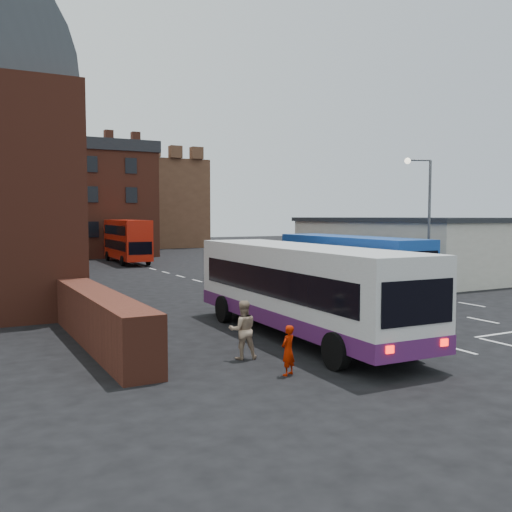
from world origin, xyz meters
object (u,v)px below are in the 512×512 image
bus_red_double (127,240)px  pedestrian_red (288,350)px  bus_white_outbound (301,283)px  pedestrian_beige (243,330)px  street_lamp (425,213)px  bus_blue (350,259)px  bus_white_inbound (338,271)px

bus_red_double → pedestrian_red: (-6.27, -38.85, -1.42)m
pedestrian_red → bus_white_outbound: bearing=-153.2°
bus_red_double → pedestrian_beige: bearing=82.5°
street_lamp → pedestrian_red: 18.30m
street_lamp → pedestrian_beige: bearing=-152.7°
bus_white_outbound → bus_red_double: bus_red_double is taller
bus_blue → street_lamp: 4.99m
pedestrian_red → bus_red_double: bearing=-125.8°
bus_white_inbound → pedestrian_beige: (-9.67, -8.24, -0.66)m
bus_white_outbound → pedestrian_beige: (-3.25, -1.82, -1.05)m
bus_blue → pedestrian_red: bus_blue is taller
street_lamp → pedestrian_beige: street_lamp is taller
pedestrian_red → bus_white_inbound: bearing=-158.6°
bus_red_double → street_lamp: street_lamp is taller
bus_white_outbound → street_lamp: street_lamp is taller
bus_blue → bus_red_double: size_ratio=1.16×
bus_white_outbound → pedestrian_beige: 3.87m
bus_red_double → pedestrian_beige: size_ratio=5.58×
bus_blue → pedestrian_beige: bus_blue is taller
street_lamp → bus_white_outbound: bearing=-153.2°
bus_blue → bus_red_double: bus_red_double is taller
pedestrian_red → pedestrian_beige: 2.22m
bus_white_inbound → street_lamp: size_ratio=1.30×
street_lamp → bus_blue: bearing=123.9°
bus_white_inbound → bus_red_double: 28.59m
bus_red_double → street_lamp: bearing=109.1°
bus_white_outbound → pedestrian_beige: bus_white_outbound is taller
pedestrian_beige → street_lamp: bearing=-137.9°
bus_white_outbound → street_lamp: 13.54m
bus_blue → pedestrian_red: (-12.48, -13.51, -1.18)m
bus_white_outbound → bus_red_double: bearing=86.5°
bus_red_double → pedestrian_beige: 37.26m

